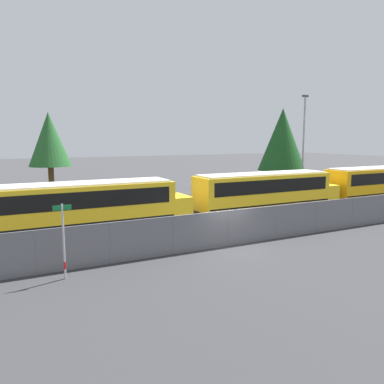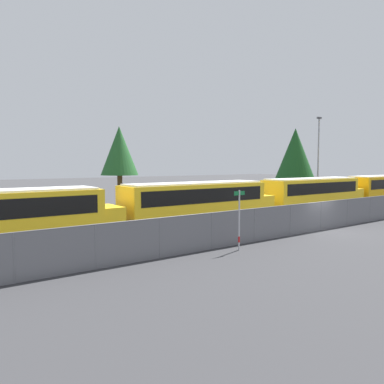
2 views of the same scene
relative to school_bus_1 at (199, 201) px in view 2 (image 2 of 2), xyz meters
The scene contains 9 objects.
ground_plane 8.15m from the school_bus_1, 39.83° to the right, with size 200.00×200.00×0.00m, color #38383A.
fence 7.99m from the school_bus_1, 39.85° to the right, with size 61.39×0.07×1.89m.
school_bus_1 is the anchor object (origin of this frame).
school_bus_2 12.65m from the school_bus_1, ahead, with size 11.66×2.47×3.12m.
school_bus_3 24.85m from the school_bus_1, ahead, with size 11.66×2.47×3.12m.
street_sign 6.42m from the school_bus_1, 109.24° to the right, with size 0.70×0.09×3.02m.
light_pole 22.58m from the school_bus_1, 15.63° to the left, with size 0.60×0.24×9.56m.
tree_0 24.23m from the school_bus_1, 23.58° to the left, with size 4.90×4.90×8.63m.
tree_2 11.23m from the school_bus_1, 93.42° to the left, with size 3.27×3.27×7.61m.
Camera 2 is at (-21.07, -14.47, 4.32)m, focal length 35.00 mm.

